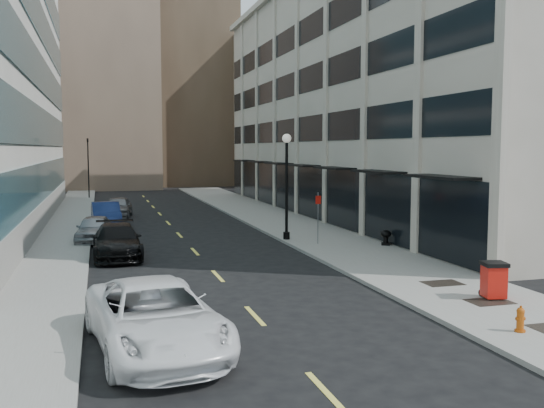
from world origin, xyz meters
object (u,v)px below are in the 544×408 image
fire_hydrant (520,319)px  sign_post (318,211)px  car_white_van (155,317)px  urn_planter (386,236)px  car_black_pickup (117,241)px  car_silver_sedan (94,229)px  car_blue_sedan (106,215)px  traffic_signal (88,142)px  car_grey_sedan (118,207)px  lamppost (287,176)px  trash_bin (494,279)px

fire_hydrant → sign_post: 15.84m
car_white_van → urn_planter: bearing=38.2°
car_black_pickup → fire_hydrant: size_ratio=7.50×
car_silver_sedan → car_blue_sedan: bearing=91.0°
traffic_signal → car_black_pickup: size_ratio=1.30×
traffic_signal → car_grey_sedan: traffic_signal is taller
car_black_pickup → car_blue_sedan: car_blue_sedan is taller
car_silver_sedan → car_grey_sedan: size_ratio=0.93×
car_silver_sedan → lamppost: 10.87m
urn_planter → traffic_signal: bearing=113.0°
car_black_pickup → urn_planter: 13.38m
traffic_signal → car_black_pickup: bearing=-87.1°
car_silver_sedan → trash_bin: 21.44m
car_grey_sedan → urn_planter: car_grey_sedan is taller
traffic_signal → urn_planter: (15.10, -35.57, -5.09)m
trash_bin → sign_post: sign_post is taller
trash_bin → lamppost: 14.92m
car_black_pickup → trash_bin: (11.73, -12.04, 0.03)m
trash_bin → sign_post: bearing=110.0°
car_white_van → fire_hydrant: car_white_van is taller
fire_hydrant → urn_planter: (3.20, 14.43, 0.13)m
lamppost → sign_post: lamppost is taller
car_black_pickup → sign_post: size_ratio=1.99×
traffic_signal → car_blue_sedan: size_ratio=1.42×
fire_hydrant → sign_post: sign_post is taller
car_black_pickup → car_grey_sedan: (0.55, 16.69, 0.01)m
lamppost → urn_planter: lamppost is taller
car_black_pickup → urn_planter: (13.35, -0.95, -0.15)m
car_black_pickup → car_grey_sedan: size_ratio=1.16×
car_black_pickup → lamppost: size_ratio=0.91×
car_grey_sedan → sign_post: size_ratio=1.72×
traffic_signal → car_silver_sedan: traffic_signal is taller
car_white_van → car_blue_sedan: (-0.92, 25.40, -0.06)m
sign_post → lamppost: bearing=108.7°
car_grey_sedan → lamppost: bearing=-52.0°
traffic_signal → car_blue_sedan: bearing=-86.6°
car_grey_sedan → trash_bin: bearing=-61.4°
sign_post → traffic_signal: bearing=98.6°
car_blue_sedan → trash_bin: bearing=-65.9°
urn_planter → car_blue_sedan: bearing=137.6°
car_grey_sedan → urn_planter: 21.79m
car_black_pickup → trash_bin: bearing=-46.3°
trash_bin → lamppost: (-2.68, 14.41, 2.79)m
trash_bin → fire_hydrant: bearing=-102.5°
car_grey_sedan → trash_bin: 30.83m
traffic_signal → car_white_van: size_ratio=1.11×
car_grey_sedan → urn_planter: bearing=-46.7°
car_black_pickup → car_silver_sedan: (-1.05, 5.18, -0.05)m
car_white_van → trash_bin: car_white_van is taller
car_silver_sedan → car_grey_sedan: car_grey_sedan is taller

